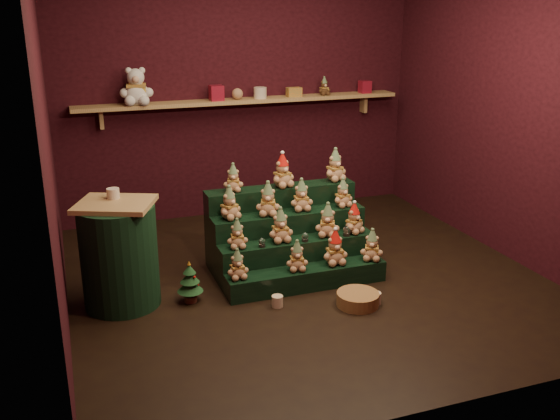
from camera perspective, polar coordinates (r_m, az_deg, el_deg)
name	(u,v)px	position (r m, az deg, el deg)	size (l,w,h in m)	color
ground	(306,278)	(5.55, 2.37, -6.21)	(4.00, 4.00, 0.00)	black
back_wall	(238,89)	(7.04, -3.83, 10.95)	(4.00, 0.10, 2.80)	black
front_wall	(457,187)	(3.37, 15.85, 2.02)	(4.00, 0.10, 2.80)	black
left_wall	(40,138)	(4.76, -21.09, 6.16)	(0.10, 4.00, 2.80)	black
right_wall	(515,107)	(6.19, 20.67, 8.79)	(0.10, 4.00, 2.80)	black
back_shelf	(243,101)	(6.89, -3.40, 9.90)	(3.60, 0.26, 0.24)	tan
riser_tier_front	(307,278)	(5.33, 2.46, -6.23)	(1.40, 0.22, 0.18)	black
riser_tier_midfront	(297,259)	(5.48, 1.61, -4.47)	(1.40, 0.22, 0.36)	black
riser_tier_midback	(289,241)	(5.64, 0.81, -2.81)	(1.40, 0.22, 0.54)	black
riser_tier_back	(281,223)	(5.80, 0.05, -1.24)	(1.40, 0.22, 0.72)	black
teddy_0	(237,264)	(5.06, -3.92, -4.96)	(0.18, 0.16, 0.25)	tan
teddy_1	(297,256)	(5.20, 1.56, -4.20)	(0.18, 0.17, 0.26)	tan
teddy_2	(335,247)	(5.34, 5.04, -3.42)	(0.22, 0.20, 0.30)	tan
teddy_3	(372,245)	(5.47, 8.40, -3.17)	(0.20, 0.18, 0.28)	tan
teddy_4	(237,234)	(5.20, -3.93, -2.17)	(0.18, 0.16, 0.25)	tan
teddy_5	(280,225)	(5.32, 0.03, -1.39)	(0.21, 0.19, 0.30)	tan
teddy_6	(328,220)	(5.46, 4.37, -0.93)	(0.21, 0.19, 0.30)	tan
teddy_7	(354,218)	(5.56, 6.77, -0.75)	(0.20, 0.18, 0.27)	tan
teddy_8	(229,203)	(5.35, -4.66, 0.66)	(0.20, 0.18, 0.29)	tan
teddy_9	(268,199)	(5.42, -1.11, 1.02)	(0.21, 0.19, 0.30)	tan
teddy_10	(301,195)	(5.56, 1.97, 1.38)	(0.20, 0.18, 0.28)	tan
teddy_11	(343,193)	(5.69, 5.76, 1.57)	(0.19, 0.17, 0.26)	tan
teddy_12	(233,178)	(5.52, -4.30, 2.95)	(0.18, 0.16, 0.25)	tan
teddy_13	(282,171)	(5.63, 0.22, 3.62)	(0.22, 0.20, 0.30)	tan
teddy_14	(335,165)	(5.86, 5.06, 4.12)	(0.22, 0.19, 0.30)	tan
snow_globe_a	(262,243)	(5.24, -1.65, -2.99)	(0.06, 0.06, 0.08)	black
snow_globe_b	(305,237)	(5.36, 2.30, -2.48)	(0.06, 0.06, 0.08)	black
snow_globe_c	(347,231)	(5.51, 6.12, -1.91)	(0.07, 0.07, 0.09)	black
side_table	(119,255)	(5.08, -14.47, -3.97)	(0.70, 0.65, 0.86)	tan
table_ornament	(113,193)	(5.02, -15.02, 1.48)	(0.10, 0.10, 0.08)	beige
mini_christmas_tree	(190,282)	(5.10, -8.24, -6.54)	(0.21, 0.21, 0.36)	#4D261B
mug_left	(277,301)	(5.03, -0.25, -8.34)	(0.09, 0.09, 0.09)	beige
mug_right	(375,298)	(5.13, 8.67, -7.99)	(0.10, 0.10, 0.10)	beige
wicker_basket	(358,299)	(5.09, 7.12, -8.08)	(0.34, 0.34, 0.11)	#95643C
white_bear	(136,81)	(6.60, -13.04, 11.39)	(0.34, 0.30, 0.47)	silver
brown_bear	(324,86)	(7.16, 4.06, 11.22)	(0.14, 0.13, 0.20)	#472F17
gift_tin_red_a	(216,93)	(6.77, -5.84, 10.60)	(0.14, 0.14, 0.16)	maroon
gift_tin_cream	(260,93)	(6.91, -1.83, 10.67)	(0.14, 0.14, 0.12)	beige
gift_tin_red_b	(365,87)	(7.40, 7.76, 11.10)	(0.12, 0.12, 0.14)	maroon
shelf_plush_ball	(237,94)	(6.84, -3.91, 10.55)	(0.12, 0.12, 0.12)	tan
scarf_gift_box	(294,92)	(7.04, 1.29, 10.73)	(0.16, 0.10, 0.10)	orange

